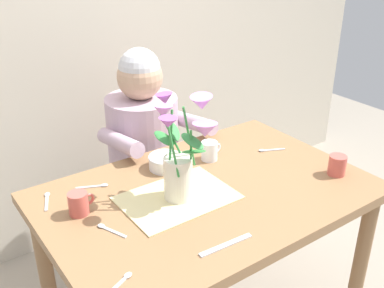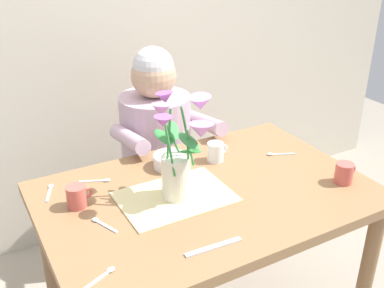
% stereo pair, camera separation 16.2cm
% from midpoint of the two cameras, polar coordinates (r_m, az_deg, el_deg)
% --- Properties ---
extents(wood_panel_backdrop, '(4.00, 0.10, 2.50)m').
position_cam_midpoint_polar(wood_panel_backdrop, '(2.41, -15.81, 15.87)').
color(wood_panel_backdrop, beige).
rests_on(wood_panel_backdrop, ground_plane).
extents(dining_table, '(1.20, 0.80, 0.74)m').
position_cam_midpoint_polar(dining_table, '(1.75, -0.78, -8.57)').
color(dining_table, olive).
rests_on(dining_table, ground_plane).
extents(seated_person, '(0.45, 0.47, 1.14)m').
position_cam_midpoint_polar(seated_person, '(2.28, -7.98, -2.35)').
color(seated_person, '#4C4C56').
rests_on(seated_person, ground_plane).
extents(striped_placemat, '(0.40, 0.28, 0.00)m').
position_cam_midpoint_polar(striped_placemat, '(1.65, -4.68, -6.77)').
color(striped_placemat, beige).
rests_on(striped_placemat, dining_table).
extents(flower_vase, '(0.24, 0.27, 0.38)m').
position_cam_midpoint_polar(flower_vase, '(1.56, -4.31, -1.25)').
color(flower_vase, silver).
rests_on(flower_vase, dining_table).
extents(ceramic_bowl, '(0.14, 0.14, 0.06)m').
position_cam_midpoint_polar(ceramic_bowl, '(1.83, -5.91, -2.25)').
color(ceramic_bowl, white).
rests_on(ceramic_bowl, dining_table).
extents(dinner_knife, '(0.19, 0.03, 0.00)m').
position_cam_midpoint_polar(dinner_knife, '(1.43, 0.93, -12.60)').
color(dinner_knife, silver).
rests_on(dinner_knife, dining_table).
extents(tea_cup, '(0.09, 0.07, 0.08)m').
position_cam_midpoint_polar(tea_cup, '(1.61, -16.80, -7.19)').
color(tea_cup, '#CC564C').
rests_on(tea_cup, dining_table).
extents(coffee_cup, '(0.09, 0.07, 0.08)m').
position_cam_midpoint_polar(coffee_cup, '(1.89, -0.23, -0.91)').
color(coffee_cup, silver).
rests_on(coffee_cup, dining_table).
extents(ceramic_mug, '(0.09, 0.07, 0.08)m').
position_cam_midpoint_polar(ceramic_mug, '(1.84, 15.32, -2.61)').
color(ceramic_mug, '#CC564C').
rests_on(ceramic_mug, dining_table).
extents(spoon_0, '(0.06, 0.12, 0.01)m').
position_cam_midpoint_polar(spoon_0, '(1.53, -13.59, -10.33)').
color(spoon_0, silver).
rests_on(spoon_0, dining_table).
extents(spoon_1, '(0.06, 0.12, 0.01)m').
position_cam_midpoint_polar(spoon_1, '(1.75, -20.25, -6.47)').
color(spoon_1, silver).
rests_on(spoon_1, dining_table).
extents(spoon_2, '(0.11, 0.06, 0.01)m').
position_cam_midpoint_polar(spoon_2, '(1.99, 7.11, -0.82)').
color(spoon_2, silver).
rests_on(spoon_2, dining_table).
extents(spoon_3, '(0.11, 0.06, 0.01)m').
position_cam_midpoint_polar(spoon_3, '(1.77, -14.34, -5.16)').
color(spoon_3, silver).
rests_on(spoon_3, dining_table).
extents(spoon_4, '(0.12, 0.06, 0.01)m').
position_cam_midpoint_polar(spoon_4, '(1.34, -12.36, -16.50)').
color(spoon_4, silver).
rests_on(spoon_4, dining_table).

